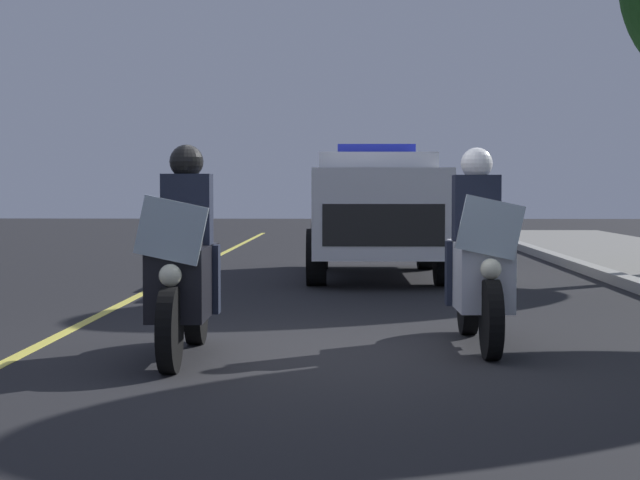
# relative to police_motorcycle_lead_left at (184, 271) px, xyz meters

# --- Properties ---
(ground_plane) EXTENTS (80.00, 80.00, 0.00)m
(ground_plane) POSITION_rel_police_motorcycle_lead_left_xyz_m (-0.35, 1.06, -0.70)
(ground_plane) COLOR black
(lane_stripe_center) EXTENTS (48.00, 0.12, 0.01)m
(lane_stripe_center) POSITION_rel_police_motorcycle_lead_left_xyz_m (-0.35, -1.36, -0.70)
(lane_stripe_center) COLOR #E0D14C
(lane_stripe_center) RESTS_ON ground
(police_motorcycle_lead_left) EXTENTS (2.14, 0.56, 1.72)m
(police_motorcycle_lead_left) POSITION_rel_police_motorcycle_lead_left_xyz_m (0.00, 0.00, 0.00)
(police_motorcycle_lead_left) COLOR black
(police_motorcycle_lead_left) RESTS_ON ground
(police_motorcycle_lead_right) EXTENTS (2.14, 0.56, 1.72)m
(police_motorcycle_lead_right) POSITION_rel_police_motorcycle_lead_left_xyz_m (-0.70, 2.45, 0.00)
(police_motorcycle_lead_right) COLOR black
(police_motorcycle_lead_right) RESTS_ON ground
(police_suv) EXTENTS (4.94, 2.14, 2.05)m
(police_suv) POSITION_rel_police_motorcycle_lead_left_xyz_m (-8.03, 1.73, 0.37)
(police_suv) COLOR silver
(police_suv) RESTS_ON ground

